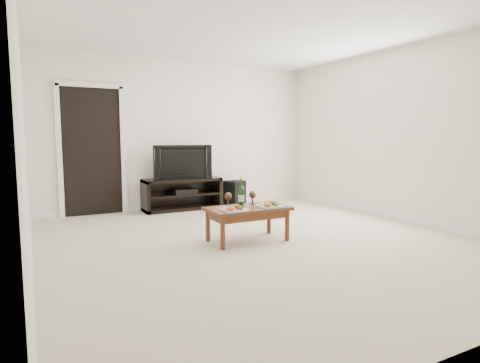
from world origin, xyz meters
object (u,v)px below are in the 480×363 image
object	(u,v)px
media_console	(182,194)
television	(182,162)
subwoofer	(235,193)
coffee_table	(248,224)

from	to	relation	value
media_console	television	size ratio (longest dim) A/B	1.34
subwoofer	coffee_table	distance (m)	2.63
subwoofer	coffee_table	xyz separation A→B (m)	(-1.05, -2.41, -0.02)
subwoofer	coffee_table	size ratio (longest dim) A/B	0.46
subwoofer	media_console	bearing A→B (deg)	159.93
television	subwoofer	bearing A→B (deg)	7.19
coffee_table	television	bearing A→B (deg)	89.36
media_console	subwoofer	world-z (taller)	media_console
television	media_console	bearing A→B (deg)	7.36
subwoofer	coffee_table	bearing A→B (deg)	-133.53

